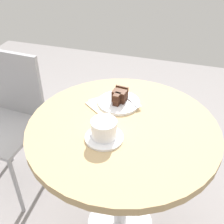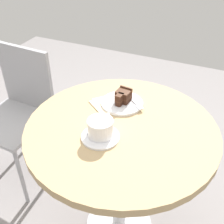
# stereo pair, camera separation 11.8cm
# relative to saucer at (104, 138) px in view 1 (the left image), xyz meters

# --- Properties ---
(cafe_table) EXTENTS (0.81, 0.81, 0.72)m
(cafe_table) POSITION_rel_saucer_xyz_m (0.10, -0.05, -0.12)
(cafe_table) COLOR tan
(cafe_table) RESTS_ON ground
(saucer) EXTENTS (0.15, 0.15, 0.01)m
(saucer) POSITION_rel_saucer_xyz_m (0.00, 0.00, 0.00)
(saucer) COLOR white
(saucer) RESTS_ON cafe_table
(coffee_cup) EXTENTS (0.14, 0.10, 0.07)m
(coffee_cup) POSITION_rel_saucer_xyz_m (0.01, 0.00, 0.04)
(coffee_cup) COLOR white
(coffee_cup) RESTS_ON saucer
(teaspoon) EXTENTS (0.09, 0.07, 0.00)m
(teaspoon) POSITION_rel_saucer_xyz_m (0.04, 0.01, 0.01)
(teaspoon) COLOR silver
(teaspoon) RESTS_ON saucer
(cake_plate) EXTENTS (0.19, 0.19, 0.01)m
(cake_plate) POSITION_rel_saucer_xyz_m (0.25, 0.01, 0.00)
(cake_plate) COLOR white
(cake_plate) RESTS_ON cafe_table
(cake_slice) EXTENTS (0.09, 0.07, 0.06)m
(cake_slice) POSITION_rel_saucer_xyz_m (0.26, 0.01, 0.03)
(cake_slice) COLOR #381E14
(cake_slice) RESTS_ON cake_plate
(fork) EXTENTS (0.11, 0.13, 0.00)m
(fork) POSITION_rel_saucer_xyz_m (0.27, -0.05, 0.01)
(fork) COLOR silver
(fork) RESTS_ON cake_plate
(napkin) EXTENTS (0.22, 0.22, 0.00)m
(napkin) POSITION_rel_saucer_xyz_m (0.23, 0.06, -0.00)
(napkin) COLOR beige
(napkin) RESTS_ON cafe_table
(cafe_chair) EXTENTS (0.40, 0.40, 0.85)m
(cafe_chair) POSITION_rel_saucer_xyz_m (0.27, 0.67, -0.21)
(cafe_chair) COLOR #9E9EA3
(cafe_chair) RESTS_ON ground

